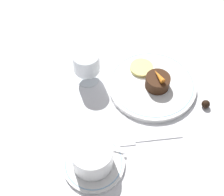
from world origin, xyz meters
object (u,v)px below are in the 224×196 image
object	(u,v)px
fork	(142,140)
dinner_plate	(152,84)
wine_glass	(87,64)
coffee_cup	(92,156)
dessert_cake	(158,82)

from	to	relation	value
fork	dinner_plate	bearing A→B (deg)	-11.37
wine_glass	fork	bearing A→B (deg)	-143.29
coffee_cup	dessert_cake	bearing A→B (deg)	-35.60
coffee_cup	dinner_plate	bearing A→B (deg)	-32.37
coffee_cup	fork	size ratio (longest dim) A/B	0.72
dinner_plate	wine_glass	size ratio (longest dim) A/B	2.49
wine_glass	fork	size ratio (longest dim) A/B	0.58
fork	dessert_cake	bearing A→B (deg)	-16.12
wine_glass	dessert_cake	xyz separation A→B (m)	(-0.03, -0.20, -0.03)
fork	dessert_cake	xyz separation A→B (m)	(0.17, -0.05, 0.03)
fork	dessert_cake	size ratio (longest dim) A/B	2.54
coffee_cup	fork	distance (m)	0.14
wine_glass	fork	xyz separation A→B (m)	(-0.20, -0.15, -0.06)
dinner_plate	wine_glass	bearing A→B (deg)	83.25
dinner_plate	dessert_cake	bearing A→B (deg)	-128.64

